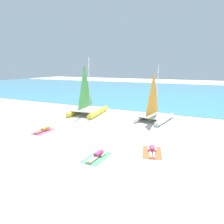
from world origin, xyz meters
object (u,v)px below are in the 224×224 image
(towel_middle, at_px, (97,157))
(towel_left, at_px, (43,131))
(sailboat_white, at_px, (154,112))
(towel_right, at_px, (152,152))
(sunbather_right, at_px, (152,150))
(sunbather_left, at_px, (44,130))
(sailboat_yellow, at_px, (88,106))
(sunbather_middle, at_px, (97,155))

(towel_middle, bearing_deg, towel_left, 159.55)
(sailboat_white, distance_m, towel_right, 7.46)
(sunbather_right, bearing_deg, towel_middle, -157.13)
(sunbather_left, distance_m, towel_right, 8.72)
(sailboat_yellow, distance_m, sunbather_right, 10.99)
(sunbather_left, relative_size, towel_middle, 0.82)
(sunbather_middle, height_order, sunbather_right, same)
(sunbather_right, bearing_deg, sunbather_middle, -158.02)
(towel_left, distance_m, sunbather_left, 0.14)
(sunbather_left, bearing_deg, towel_right, -2.42)
(towel_left, relative_size, towel_right, 1.00)
(towel_left, bearing_deg, sailboat_yellow, 89.41)
(sailboat_white, relative_size, towel_left, 2.71)
(towel_middle, bearing_deg, sunbather_left, 159.00)
(sailboat_yellow, bearing_deg, towel_right, -44.34)
(towel_left, xyz_separation_m, towel_middle, (6.05, -2.25, 0.00))
(sunbather_left, height_order, sunbather_middle, same)
(towel_left, relative_size, sunbather_middle, 1.21)
(sunbather_middle, relative_size, towel_right, 0.82)
(sailboat_white, xyz_separation_m, sunbather_middle, (-1.07, -9.13, -0.64))
(sailboat_white, height_order, towel_right, sailboat_white)
(sailboat_white, relative_size, sunbather_left, 3.30)
(towel_left, distance_m, towel_right, 8.72)
(sailboat_white, bearing_deg, towel_middle, -86.23)
(towel_right, bearing_deg, towel_left, 178.02)
(towel_left, xyz_separation_m, sunbather_middle, (6.05, -2.19, 0.13))
(sunbather_left, xyz_separation_m, sunbather_middle, (6.05, -2.25, 0.00))
(towel_left, bearing_deg, sunbather_right, -1.56)
(towel_right, bearing_deg, towel_middle, -143.75)
(towel_left, xyz_separation_m, towel_right, (8.71, -0.30, 0.00))
(towel_left, relative_size, sunbather_right, 1.22)
(towel_left, relative_size, towel_middle, 1.00)
(towel_middle, bearing_deg, sunbather_middle, 87.21)
(sunbather_left, bearing_deg, sunbather_middle, -20.44)
(sailboat_yellow, xyz_separation_m, towel_left, (-0.07, -6.53, -0.88))
(towel_middle, bearing_deg, sailboat_yellow, 124.24)
(towel_left, distance_m, sunbather_middle, 6.43)
(towel_left, relative_size, sunbather_left, 1.22)
(towel_middle, height_order, towel_right, same)
(sunbather_middle, bearing_deg, sunbather_right, 39.21)
(towel_right, height_order, sunbather_right, sunbather_right)
(towel_left, height_order, sunbather_right, sunbather_right)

